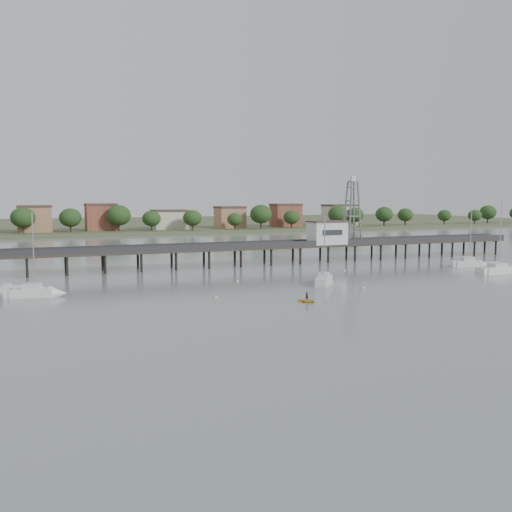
% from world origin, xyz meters
% --- Properties ---
extents(ground_plane, '(500.00, 500.00, 0.00)m').
position_xyz_m(ground_plane, '(0.00, 0.00, 0.00)').
color(ground_plane, slate).
rests_on(ground_plane, ground).
extents(pier, '(150.00, 5.00, 5.50)m').
position_xyz_m(pier, '(0.00, 60.00, 3.79)').
color(pier, '#2D2823').
rests_on(pier, ground).
extents(pier_building, '(8.40, 5.40, 5.30)m').
position_xyz_m(pier_building, '(25.00, 60.00, 6.67)').
color(pier_building, silver).
rests_on(pier_building, ground).
extents(lattice_tower, '(3.20, 3.20, 15.50)m').
position_xyz_m(lattice_tower, '(31.50, 60.00, 11.10)').
color(lattice_tower, slate).
rests_on(lattice_tower, ground).
extents(sailboat_e, '(7.92, 4.31, 12.63)m').
position_xyz_m(sailboat_e, '(49.20, 40.30, 0.65)').
color(sailboat_e, silver).
rests_on(sailboat_e, ground).
extents(sailboat_d, '(9.39, 3.00, 15.27)m').
position_xyz_m(sailboat_d, '(47.49, 30.41, 0.63)').
color(sailboat_d, silver).
rests_on(sailboat_d, ground).
extents(sailboat_c, '(6.18, 7.07, 12.17)m').
position_xyz_m(sailboat_c, '(8.69, 31.27, 0.65)').
color(sailboat_c, silver).
rests_on(sailboat_c, ground).
extents(sailboat_b, '(8.27, 4.21, 13.15)m').
position_xyz_m(sailboat_b, '(-36.46, 35.41, 0.64)').
color(sailboat_b, silver).
rests_on(sailboat_b, ground).
extents(white_tender, '(3.73, 2.15, 1.36)m').
position_xyz_m(white_tender, '(-40.59, 42.56, 0.42)').
color(white_tender, silver).
rests_on(white_tender, ground).
extents(yellow_dinghy, '(1.88, 1.35, 2.59)m').
position_xyz_m(yellow_dinghy, '(-2.03, 17.02, 0.00)').
color(yellow_dinghy, yellow).
rests_on(yellow_dinghy, ground).
extents(dinghy_occupant, '(0.88, 1.26, 0.28)m').
position_xyz_m(dinghy_occupant, '(-2.03, 17.02, 0.00)').
color(dinghy_occupant, black).
rests_on(dinghy_occupant, ground).
extents(mooring_buoys, '(86.75, 21.06, 0.39)m').
position_xyz_m(mooring_buoys, '(5.47, 33.39, 0.08)').
color(mooring_buoys, beige).
rests_on(mooring_buoys, ground).
extents(far_shore, '(500.00, 170.00, 10.40)m').
position_xyz_m(far_shore, '(0.36, 239.58, 0.95)').
color(far_shore, '#475133').
rests_on(far_shore, ground).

